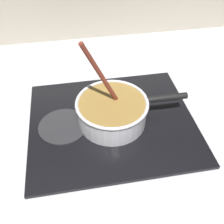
{
  "coord_description": "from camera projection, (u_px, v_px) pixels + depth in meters",
  "views": [
    {
      "loc": [
        -0.04,
        -0.46,
        0.66
      ],
      "look_at": [
        0.07,
        0.17,
        0.05
      ],
      "focal_mm": 42.14,
      "sensor_mm": 36.0,
      "label": 1
    }
  ],
  "objects": [
    {
      "name": "burner_ring",
      "position": [
        112.0,
        120.0,
        0.9
      ],
      "size": [
        0.19,
        0.19,
        0.01
      ],
      "primitive_type": "torus",
      "color": "#592D0C",
      "rests_on": "hob_plate"
    },
    {
      "name": "hob_plate",
      "position": [
        112.0,
        122.0,
        0.91
      ],
      "size": [
        0.56,
        0.48,
        0.01
      ],
      "primitive_type": "cube",
      "color": "black",
      "rests_on": "ground"
    },
    {
      "name": "cooking_pan",
      "position": [
        112.0,
        111.0,
        0.87
      ],
      "size": [
        0.37,
        0.24,
        0.31
      ],
      "color": "silver",
      "rests_on": "hob_plate"
    },
    {
      "name": "spare_burner",
      "position": [
        63.0,
        126.0,
        0.88
      ],
      "size": [
        0.16,
        0.16,
        0.01
      ],
      "primitive_type": "cylinder",
      "color": "#262628",
      "rests_on": "hob_plate"
    },
    {
      "name": "ground",
      "position": [
        98.0,
        169.0,
        0.8
      ],
      "size": [
        2.4,
        1.6,
        0.04
      ],
      "primitive_type": "cube",
      "color": "#B7B7BC"
    }
  ]
}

